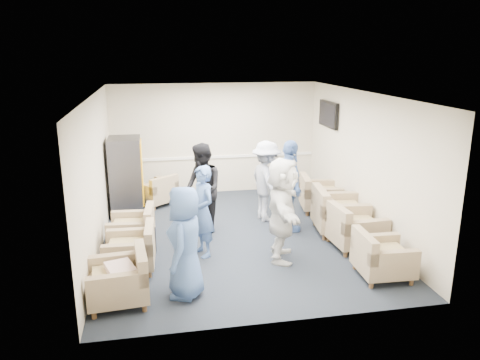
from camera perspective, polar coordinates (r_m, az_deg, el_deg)
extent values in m
plane|color=black|center=(9.05, -0.37, -6.86)|extent=(6.00, 6.00, 0.00)
plane|color=silver|center=(8.40, -0.40, 10.43)|extent=(6.00, 6.00, 0.00)
cube|color=beige|center=(11.52, -3.08, 5.02)|extent=(5.00, 0.02, 2.70)
cube|color=beige|center=(5.83, 4.96, -5.60)|extent=(5.00, 0.02, 2.70)
cube|color=beige|center=(8.55, -17.09, 0.64)|extent=(0.02, 6.00, 2.70)
cube|color=beige|center=(9.39, 14.81, 2.10)|extent=(0.02, 6.00, 2.70)
cube|color=white|center=(11.59, -3.03, 2.82)|extent=(4.98, 0.04, 0.06)
cube|color=black|center=(10.87, 10.73, 7.88)|extent=(0.07, 1.00, 0.58)
cube|color=black|center=(10.86, 10.56, 7.88)|extent=(0.01, 0.92, 0.50)
cube|color=#4C4C54|center=(10.90, 10.89, 7.10)|extent=(0.04, 0.10, 0.25)
cube|color=#8B775A|center=(6.94, -14.66, -12.46)|extent=(0.88, 0.88, 0.27)
cube|color=#998454|center=(6.86, -14.77, -11.11)|extent=(0.61, 0.58, 0.10)
cube|color=#8B775A|center=(6.80, -11.95, -9.80)|extent=(0.21, 0.82, 0.38)
cube|color=#8B775A|center=(7.87, -13.28, -8.96)|extent=(0.82, 0.82, 0.26)
cube|color=#998454|center=(7.80, -13.36, -7.78)|extent=(0.57, 0.53, 0.09)
cube|color=#8B775A|center=(7.72, -10.97, -6.76)|extent=(0.16, 0.79, 0.37)
cube|color=#8B775A|center=(8.72, -13.05, -6.45)|extent=(0.85, 0.85, 0.26)
cube|color=#998454|center=(8.66, -13.13, -5.37)|extent=(0.59, 0.55, 0.09)
cube|color=#8B775A|center=(8.58, -10.99, -4.46)|extent=(0.19, 0.80, 0.37)
cube|color=#8B775A|center=(7.76, 17.05, -9.58)|extent=(0.83, 0.83, 0.26)
cube|color=#998454|center=(7.69, 17.16, -8.39)|extent=(0.57, 0.54, 0.09)
cube|color=#8B775A|center=(7.50, 14.93, -7.65)|extent=(0.16, 0.80, 0.37)
cube|color=#8B775A|center=(8.73, 13.87, -6.31)|extent=(0.92, 0.92, 0.29)
cube|color=#998454|center=(8.66, 13.96, -5.12)|extent=(0.63, 0.60, 0.10)
cube|color=#8B775A|center=(8.45, 11.83, -4.40)|extent=(0.19, 0.88, 0.41)
cube|color=#8B775A|center=(9.36, 12.03, -4.54)|extent=(1.05, 1.05, 0.31)
cube|color=#998454|center=(9.29, 12.10, -3.32)|extent=(0.72, 0.68, 0.11)
cube|color=#8B775A|center=(9.14, 9.79, -2.41)|extent=(0.27, 0.95, 0.44)
cube|color=#8B775A|center=(10.53, 9.76, -2.35)|extent=(0.96, 0.96, 0.28)
cube|color=#998454|center=(10.47, 9.81, -1.38)|extent=(0.66, 0.63, 0.10)
cube|color=#8B775A|center=(10.37, 7.95, -0.62)|extent=(0.27, 0.85, 0.39)
cube|color=#8B775A|center=(10.97, -10.20, -1.77)|extent=(1.06, 1.06, 0.25)
cube|color=#998454|center=(10.92, -10.24, -0.92)|extent=(0.71, 0.71, 0.09)
cube|color=#8B775A|center=(10.65, -9.22, -0.56)|extent=(0.67, 0.56, 0.36)
cube|color=#4C4C54|center=(10.29, -13.71, 0.41)|extent=(0.66, 0.80, 1.68)
cube|color=orange|center=(10.26, -11.83, 0.96)|extent=(0.02, 0.68, 1.35)
cube|color=black|center=(10.45, -11.61, -2.77)|extent=(0.02, 0.40, 0.11)
cube|color=black|center=(8.40, -11.34, -7.37)|extent=(0.34, 0.26, 0.44)
sphere|color=black|center=(8.32, -11.41, -6.10)|extent=(0.22, 0.22, 0.22)
cube|color=beige|center=(6.82, -14.38, -10.59)|extent=(0.48, 0.55, 0.13)
imported|color=#4363A1|center=(6.72, -6.70, -7.56)|extent=(0.73, 0.92, 1.64)
imported|color=#4363A1|center=(8.01, -4.60, -3.83)|extent=(0.57, 0.68, 1.59)
imported|color=black|center=(8.99, -4.62, -1.10)|extent=(0.89, 1.01, 1.76)
imported|color=beige|center=(9.65, 3.25, -0.16)|extent=(0.80, 1.18, 1.68)
imported|color=#4363A1|center=(9.10, 6.04, -0.77)|extent=(0.50, 1.09, 1.81)
imported|color=silver|center=(7.83, 5.19, -3.61)|extent=(0.93, 1.72, 1.77)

